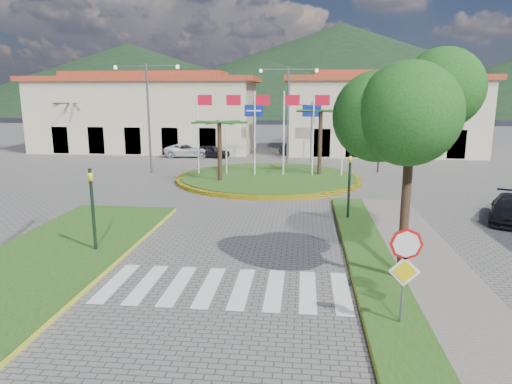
# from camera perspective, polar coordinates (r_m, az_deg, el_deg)

# --- Properties ---
(ground) EXTENTS (160.00, 160.00, 0.00)m
(ground) POSITION_cam_1_polar(r_m,az_deg,el_deg) (10.84, -8.18, -20.28)
(ground) COLOR #64625F
(ground) RESTS_ON ground
(sidewalk_right) EXTENTS (4.00, 28.00, 0.15)m
(sidewalk_right) POSITION_cam_1_polar(r_m,az_deg,el_deg) (12.79, 22.56, -15.42)
(sidewalk_right) COLOR gray
(sidewalk_right) RESTS_ON ground
(verge_right) EXTENTS (1.60, 28.00, 0.18)m
(verge_right) POSITION_cam_1_polar(r_m,az_deg,el_deg) (12.50, 17.08, -15.59)
(verge_right) COLOR #244D16
(verge_right) RESTS_ON ground
(median_left) EXTENTS (5.00, 14.00, 0.18)m
(median_left) POSITION_cam_1_polar(r_m,az_deg,el_deg) (18.22, -23.76, -7.17)
(median_left) COLOR #244D16
(median_left) RESTS_ON ground
(crosswalk) EXTENTS (8.00, 3.00, 0.01)m
(crosswalk) POSITION_cam_1_polar(r_m,az_deg,el_deg) (14.30, -4.22, -11.78)
(crosswalk) COLOR silver
(crosswalk) RESTS_ON ground
(roundabout_island) EXTENTS (12.70, 12.70, 6.00)m
(roundabout_island) POSITION_cam_1_polar(r_m,az_deg,el_deg) (31.45, 1.56, 1.83)
(roundabout_island) COLOR yellow
(roundabout_island) RESTS_ON ground
(stop_sign) EXTENTS (0.80, 0.11, 2.65)m
(stop_sign) POSITION_cam_1_polar(r_m,az_deg,el_deg) (11.80, 18.11, -8.31)
(stop_sign) COLOR slate
(stop_sign) RESTS_ON ground
(deciduous_tree) EXTENTS (3.60, 3.60, 6.80)m
(deciduous_tree) POSITION_cam_1_polar(r_m,az_deg,el_deg) (14.21, 18.89, 9.00)
(deciduous_tree) COLOR black
(deciduous_tree) RESTS_ON ground
(traffic_light_left) EXTENTS (0.15, 0.18, 3.20)m
(traffic_light_left) POSITION_cam_1_polar(r_m,az_deg,el_deg) (17.55, -19.78, -1.27)
(traffic_light_left) COLOR black
(traffic_light_left) RESTS_ON ground
(traffic_light_right) EXTENTS (0.15, 0.18, 3.20)m
(traffic_light_right) POSITION_cam_1_polar(r_m,az_deg,el_deg) (21.31, 11.60, 1.47)
(traffic_light_right) COLOR black
(traffic_light_right) RESTS_ON ground
(traffic_light_far) EXTENTS (0.18, 0.15, 3.20)m
(traffic_light_far) POSITION_cam_1_polar(r_m,az_deg,el_deg) (35.51, 15.13, 5.48)
(traffic_light_far) COLOR black
(traffic_light_far) RESTS_ON ground
(direction_sign_west) EXTENTS (1.60, 0.14, 5.20)m
(direction_sign_west) POSITION_cam_1_polar(r_m,az_deg,el_deg) (40.13, -0.29, 8.89)
(direction_sign_west) COLOR slate
(direction_sign_west) RESTS_ON ground
(direction_sign_east) EXTENTS (1.60, 0.14, 5.20)m
(direction_sign_east) POSITION_cam_1_polar(r_m,az_deg,el_deg) (39.89, 6.96, 8.79)
(direction_sign_east) COLOR slate
(direction_sign_east) RESTS_ON ground
(street_lamp_centre) EXTENTS (4.80, 0.16, 8.00)m
(street_lamp_centre) POSITION_cam_1_polar(r_m,az_deg,el_deg) (38.90, 4.02, 10.19)
(street_lamp_centre) COLOR slate
(street_lamp_centre) RESTS_ON ground
(street_lamp_west) EXTENTS (4.80, 0.16, 8.00)m
(street_lamp_west) POSITION_cam_1_polar(r_m,az_deg,el_deg) (34.80, -13.30, 9.67)
(street_lamp_west) COLOR slate
(street_lamp_west) RESTS_ON ground
(building_left) EXTENTS (23.32, 9.54, 8.05)m
(building_left) POSITION_cam_1_polar(r_m,az_deg,el_deg) (49.67, -13.46, 9.62)
(building_left) COLOR beige
(building_left) RESTS_ON ground
(building_right) EXTENTS (19.08, 9.54, 8.05)m
(building_right) POSITION_cam_1_polar(r_m,az_deg,el_deg) (47.51, 15.43, 9.42)
(building_right) COLOR beige
(building_right) RESTS_ON ground
(hill_far_west) EXTENTS (140.00, 140.00, 22.00)m
(hill_far_west) POSITION_cam_1_polar(r_m,az_deg,el_deg) (159.62, -15.52, 13.56)
(hill_far_west) COLOR black
(hill_far_west) RESTS_ON ground
(hill_far_mid) EXTENTS (180.00, 180.00, 30.00)m
(hill_far_mid) POSITION_cam_1_polar(r_m,az_deg,el_deg) (169.58, 10.63, 15.03)
(hill_far_mid) COLOR black
(hill_far_mid) RESTS_ON ground
(hill_near_back) EXTENTS (110.00, 110.00, 16.00)m
(hill_near_back) POSITION_cam_1_polar(r_m,az_deg,el_deg) (139.42, 0.93, 13.03)
(hill_near_back) COLOR black
(hill_near_back) RESTS_ON ground
(white_van) EXTENTS (4.82, 2.76, 1.27)m
(white_van) POSITION_cam_1_polar(r_m,az_deg,el_deg) (43.51, -8.41, 5.19)
(white_van) COLOR silver
(white_van) RESTS_ON ground
(car_dark_a) EXTENTS (3.66, 1.94, 1.19)m
(car_dark_a) POSITION_cam_1_polar(r_m,az_deg,el_deg) (42.80, -5.61, 5.09)
(car_dark_a) COLOR black
(car_dark_a) RESTS_ON ground
(car_dark_b) EXTENTS (4.02, 2.71, 1.25)m
(car_dark_b) POSITION_cam_1_polar(r_m,az_deg,el_deg) (44.05, 5.48, 5.33)
(car_dark_b) COLOR black
(car_dark_b) RESTS_ON ground
(car_side_right) EXTENTS (3.19, 4.44, 1.19)m
(car_side_right) POSITION_cam_1_polar(r_m,az_deg,el_deg) (24.21, 29.24, -1.84)
(car_side_right) COLOR black
(car_side_right) RESTS_ON ground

